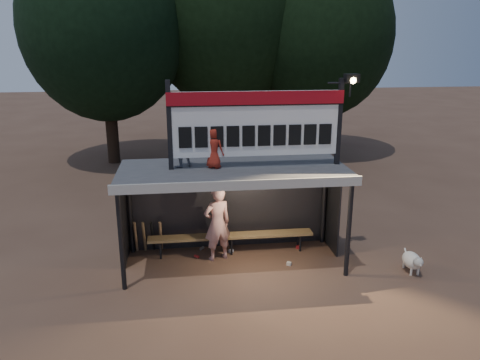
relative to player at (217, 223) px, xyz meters
name	(u,v)px	position (x,y,z in m)	size (l,w,h in m)	color
ground	(234,263)	(0.35, -0.27, -0.90)	(80.00, 80.00, 0.00)	#4E3527
player	(217,223)	(0.00, 0.00, 0.00)	(0.66, 0.43, 1.80)	silver
child_a	(180,144)	(-0.80, -0.08, 1.93)	(0.50, 0.39, 1.02)	slate
child_b	(214,148)	(-0.07, -0.26, 1.87)	(0.44, 0.28, 0.89)	maroon
dugout_shelter	(232,185)	(0.35, -0.03, 0.95)	(5.10, 2.08, 2.32)	#3D3D40
scoreboard_assembly	(259,121)	(0.91, -0.28, 2.42)	(4.10, 0.27, 1.99)	black
bench	(231,236)	(0.35, 0.28, -0.47)	(4.00, 0.35, 0.48)	olive
tree_left	(104,27)	(-3.65, 9.73, 4.61)	(6.46, 6.46, 9.27)	black
tree_mid	(226,12)	(1.35, 11.23, 5.27)	(7.22, 7.22, 10.36)	black
tree_right	(322,36)	(5.35, 10.23, 4.29)	(6.08, 6.08, 8.72)	black
dog	(412,261)	(4.26, -1.22, -0.62)	(0.36, 0.81, 0.49)	white
bats	(148,236)	(-1.64, 0.55, -0.47)	(0.67, 0.35, 0.84)	olive
litter	(244,253)	(0.66, 0.14, -0.86)	(2.66, 1.22, 0.08)	#A31B1E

